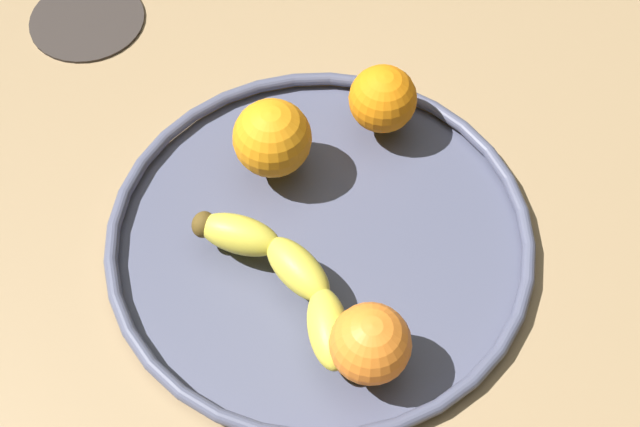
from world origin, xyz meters
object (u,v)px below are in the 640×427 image
(orange_front_right, at_px, (383,99))
(orange_front_left, at_px, (370,344))
(ambient_coaster, at_px, (91,17))
(orange_back_right, at_px, (272,138))
(banana, at_px, (284,274))
(fruit_bowl, at_px, (320,238))

(orange_front_right, distance_m, orange_front_left, 0.24)
(ambient_coaster, bearing_deg, orange_front_left, 173.27)
(orange_front_left, bearing_deg, orange_back_right, -19.49)
(banana, bearing_deg, orange_front_right, -66.87)
(orange_front_right, distance_m, ambient_coaster, 0.33)
(banana, bearing_deg, orange_back_right, -34.83)
(fruit_bowl, distance_m, orange_front_left, 0.13)
(banana, bearing_deg, orange_front_left, -176.05)
(orange_front_right, relative_size, orange_back_right, 0.89)
(fruit_bowl, height_order, orange_back_right, orange_back_right)
(orange_front_left, bearing_deg, fruit_bowl, -24.04)
(banana, relative_size, orange_front_left, 3.07)
(orange_front_left, bearing_deg, orange_front_right, -46.15)
(banana, distance_m, ambient_coaster, 0.38)
(orange_front_right, xyz_separation_m, ambient_coaster, (0.31, 0.12, -0.05))
(orange_front_right, height_order, orange_back_right, orange_back_right)
(fruit_bowl, relative_size, orange_front_left, 5.82)
(fruit_bowl, bearing_deg, banana, 107.72)
(banana, distance_m, orange_back_right, 0.13)
(banana, height_order, orange_front_left, orange_front_left)
(fruit_bowl, distance_m, ambient_coaster, 0.36)
(fruit_bowl, height_order, orange_front_right, orange_front_right)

